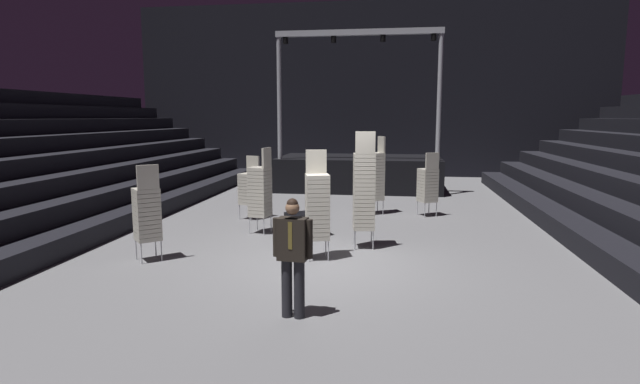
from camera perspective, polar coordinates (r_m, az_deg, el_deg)
ground_plane at (r=9.75m, az=0.11°, el=-8.38°), size 22.00×30.00×0.10m
arena_end_wall at (r=24.30m, az=5.32°, el=11.31°), size 22.00×0.30×8.00m
stage_riser at (r=19.67m, az=4.44°, el=2.36°), size 6.11×3.35×5.74m
man_with_tie at (r=7.02m, az=-3.08°, el=-6.64°), size 0.57×0.27×1.68m
chair_stack_front_left at (r=14.60m, az=6.17°, el=1.86°), size 0.59×0.59×2.22m
chair_stack_front_right at (r=10.74m, az=4.95°, el=0.19°), size 0.50×0.50×2.48m
chair_stack_mid_left at (r=14.54m, az=11.98°, el=0.87°), size 0.60×0.60×1.79m
chair_stack_mid_right at (r=12.21m, az=-6.72°, el=0.16°), size 0.53×0.53×2.05m
chair_stack_mid_centre at (r=9.88m, az=-0.30°, el=-1.49°), size 0.54×0.54×2.14m
chair_stack_rear_left at (r=13.98m, az=-7.93°, el=0.50°), size 0.57×0.57×1.71m
chair_stack_rear_right at (r=10.34m, az=-18.81°, el=-2.21°), size 0.62×0.62×1.88m
equipment_road_case at (r=12.02m, az=-1.56°, el=-3.60°), size 1.08×0.98×0.53m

